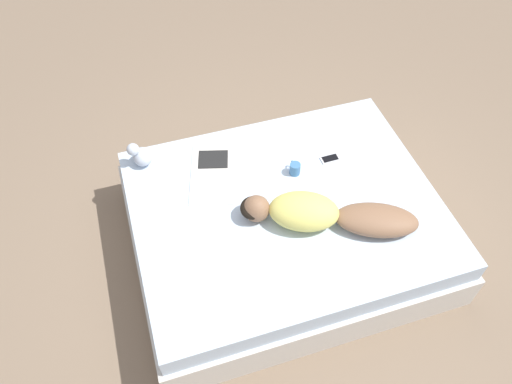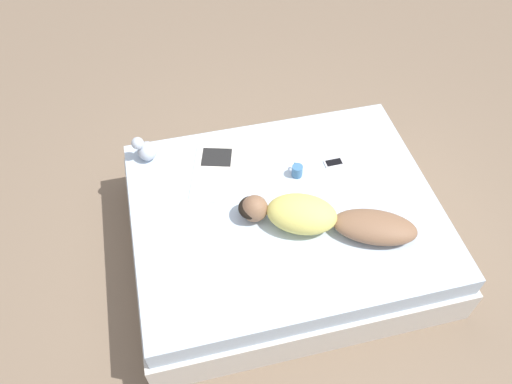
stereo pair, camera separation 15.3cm
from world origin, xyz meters
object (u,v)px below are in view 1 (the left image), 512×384
at_px(open_magazine, 213,173).
at_px(cell_phone, 330,159).
at_px(person, 322,214).
at_px(coffee_mug, 295,168).

distance_m(open_magazine, cell_phone, 0.87).
bearing_deg(open_magazine, person, -121.34).
xyz_separation_m(person, cell_phone, (0.51, -0.28, -0.08)).
bearing_deg(person, open_magazine, 66.06).
xyz_separation_m(person, open_magazine, (0.63, 0.58, -0.09)).
relative_size(person, cell_phone, 8.08).
height_order(person, cell_phone, person).
height_order(person, coffee_mug, person).
bearing_deg(open_magazine, cell_phone, -82.06).
relative_size(open_magazine, coffee_mug, 5.54).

